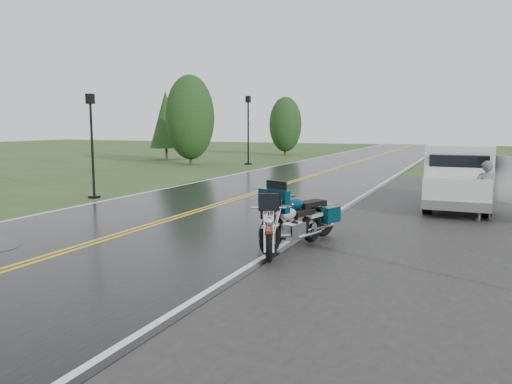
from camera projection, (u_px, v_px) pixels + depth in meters
ground at (103, 241)px, 10.96m from camera, size 120.00×120.00×0.00m
road at (272, 188)px, 20.03m from camera, size 8.00×100.00×0.04m
motorcycle_red at (269, 232)px, 8.98m from camera, size 1.54×2.22×1.24m
motorcycle_teal at (272, 218)px, 9.97m from camera, size 1.64×2.49×1.38m
motorcycle_silver at (270, 228)px, 9.47m from camera, size 1.25×2.16×1.21m
van_white at (429, 180)px, 14.11m from camera, size 1.91×5.08×2.00m
person_at_van at (485, 192)px, 13.07m from camera, size 0.69×0.61×1.59m
lamp_post_near_left at (92, 146)px, 17.20m from camera, size 0.31×0.31×3.64m
lamp_post_far_left at (248, 130)px, 31.98m from camera, size 0.38×0.38×4.43m
tree_left_mid at (190, 127)px, 31.82m from camera, size 3.13×3.13×4.89m
tree_left_far at (285, 130)px, 42.21m from camera, size 2.73×2.73×4.20m
pine_left_far at (166, 126)px, 36.68m from camera, size 2.37×2.37×4.94m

